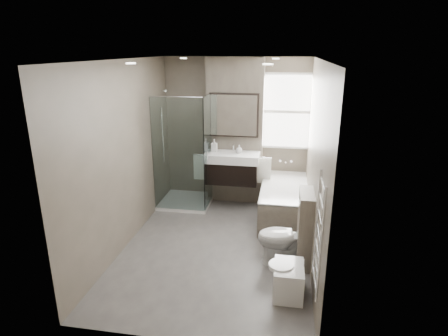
% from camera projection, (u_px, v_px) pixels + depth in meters
% --- Properties ---
extents(room, '(2.70, 3.90, 2.70)m').
position_uv_depth(room, '(217.00, 160.00, 5.05)').
color(room, '#595552').
rests_on(room, ground).
extents(vanity_pier, '(1.00, 0.25, 2.60)m').
position_uv_depth(vanity_pier, '(235.00, 132.00, 6.71)').
color(vanity_pier, '#655C4F').
rests_on(vanity_pier, ground).
extents(vanity, '(0.95, 0.47, 0.66)m').
position_uv_depth(vanity, '(232.00, 167.00, 6.56)').
color(vanity, black).
rests_on(vanity, vanity_pier).
extents(mirror_cabinet, '(0.86, 0.08, 0.76)m').
position_uv_depth(mirror_cabinet, '(234.00, 115.00, 6.46)').
color(mirror_cabinet, black).
rests_on(mirror_cabinet, vanity_pier).
extents(towel_left, '(0.24, 0.06, 0.44)m').
position_uv_depth(towel_left, '(201.00, 167.00, 6.63)').
color(towel_left, silver).
rests_on(towel_left, vanity_pier).
extents(towel_right, '(0.24, 0.06, 0.44)m').
position_uv_depth(towel_right, '(264.00, 171.00, 6.45)').
color(towel_right, silver).
rests_on(towel_right, vanity_pier).
extents(shower_enclosure, '(0.90, 0.90, 2.00)m').
position_uv_depth(shower_enclosure, '(190.00, 180.00, 6.68)').
color(shower_enclosure, white).
rests_on(shower_enclosure, ground).
extents(bathtub, '(0.75, 1.60, 0.57)m').
position_uv_depth(bathtub, '(284.00, 200.00, 6.23)').
color(bathtub, '#655C4F').
rests_on(bathtub, ground).
extents(window, '(0.98, 0.06, 1.33)m').
position_uv_depth(window, '(287.00, 112.00, 6.55)').
color(window, white).
rests_on(window, room).
extents(toilet, '(0.78, 0.52, 0.74)m').
position_uv_depth(toilet, '(286.00, 237.00, 4.91)').
color(toilet, white).
rests_on(toilet, ground).
extents(cistern_box, '(0.19, 0.55, 1.00)m').
position_uv_depth(cistern_box, '(305.00, 228.00, 4.86)').
color(cistern_box, '#655C4F').
rests_on(cistern_box, ground).
extents(bidet, '(0.40, 0.47, 0.49)m').
position_uv_depth(bidet, '(288.00, 279.00, 4.30)').
color(bidet, white).
rests_on(bidet, ground).
extents(towel_radiator, '(0.03, 0.49, 1.10)m').
position_uv_depth(towel_radiator, '(319.00, 234.00, 3.40)').
color(towel_radiator, silver).
rests_on(towel_radiator, room).
extents(soap_bottle_a, '(0.10, 0.10, 0.22)m').
position_uv_depth(soap_bottle_a, '(214.00, 145.00, 6.55)').
color(soap_bottle_a, white).
rests_on(soap_bottle_a, vanity).
extents(soap_bottle_b, '(0.11, 0.11, 0.14)m').
position_uv_depth(soap_bottle_b, '(239.00, 149.00, 6.47)').
color(soap_bottle_b, white).
rests_on(soap_bottle_b, vanity).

